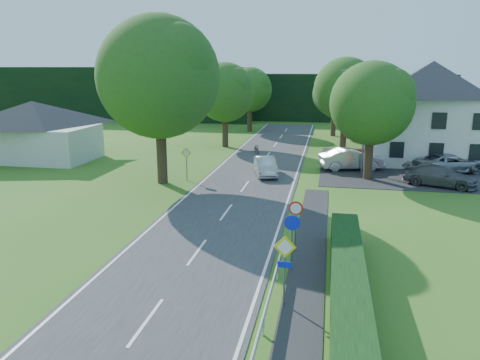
% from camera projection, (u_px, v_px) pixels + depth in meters
% --- Properties ---
extents(road, '(7.00, 80.00, 0.04)m').
position_uv_depth(road, '(233.00, 203.00, 28.65)').
color(road, '#333335').
rests_on(road, ground).
extents(parking_pad, '(14.00, 16.00, 0.04)m').
position_uv_depth(parking_pad, '(406.00, 167.00, 38.84)').
color(parking_pad, '#28272A').
rests_on(parking_pad, ground).
extents(line_edge_left, '(0.12, 80.00, 0.01)m').
position_uv_depth(line_edge_left, '(182.00, 199.00, 29.25)').
color(line_edge_left, white).
rests_on(line_edge_left, road).
extents(line_edge_right, '(0.12, 80.00, 0.01)m').
position_uv_depth(line_edge_right, '(286.00, 205.00, 28.05)').
color(line_edge_right, white).
rests_on(line_edge_right, road).
extents(line_centre, '(0.12, 80.00, 0.01)m').
position_uv_depth(line_centre, '(233.00, 202.00, 28.65)').
color(line_centre, white).
rests_on(line_centre, road).
extents(tree_main, '(9.40, 9.40, 11.64)m').
position_uv_depth(tree_main, '(160.00, 101.00, 32.20)').
color(tree_main, '#275519').
rests_on(tree_main, ground).
extents(tree_left_far, '(7.00, 7.00, 8.58)m').
position_uv_depth(tree_left_far, '(225.00, 105.00, 47.64)').
color(tree_left_far, '#275519').
rests_on(tree_left_far, ground).
extents(tree_right_far, '(7.40, 7.40, 9.09)m').
position_uv_depth(tree_right_far, '(345.00, 103.00, 47.27)').
color(tree_right_far, '#275519').
rests_on(tree_right_far, ground).
extents(tree_left_back, '(6.60, 6.60, 8.07)m').
position_uv_depth(tree_left_back, '(250.00, 100.00, 59.05)').
color(tree_left_back, '#275519').
rests_on(tree_left_back, ground).
extents(tree_right_back, '(6.20, 6.20, 7.56)m').
position_uv_depth(tree_right_back, '(334.00, 104.00, 55.27)').
color(tree_right_back, '#275519').
rests_on(tree_right_back, ground).
extents(tree_right_mid, '(7.00, 7.00, 8.58)m').
position_uv_depth(tree_right_mid, '(371.00, 121.00, 33.71)').
color(tree_right_mid, '#275519').
rests_on(tree_right_mid, ground).
extents(treeline_left, '(44.00, 6.00, 8.00)m').
position_uv_depth(treeline_left, '(112.00, 93.00, 72.92)').
color(treeline_left, black).
rests_on(treeline_left, ground).
extents(treeline_right, '(30.00, 5.00, 7.00)m').
position_uv_depth(treeline_right, '(347.00, 98.00, 70.23)').
color(treeline_right, black).
rests_on(treeline_right, ground).
extents(bungalow_left, '(11.00, 6.50, 5.20)m').
position_uv_depth(bungalow_left, '(34.00, 130.00, 41.23)').
color(bungalow_left, '#B3B4AF').
rests_on(bungalow_left, ground).
extents(house_white, '(10.60, 8.40, 8.60)m').
position_uv_depth(house_white, '(430.00, 111.00, 40.30)').
color(house_white, silver).
rests_on(house_white, ground).
extents(streetlight, '(2.03, 0.18, 8.00)m').
position_uv_depth(streetlight, '(363.00, 116.00, 35.65)').
color(streetlight, slate).
rests_on(streetlight, ground).
extents(sign_priority_right, '(0.78, 0.09, 2.59)m').
position_uv_depth(sign_priority_right, '(285.00, 258.00, 15.98)').
color(sign_priority_right, slate).
rests_on(sign_priority_right, ground).
extents(sign_roundabout, '(0.64, 0.08, 2.37)m').
position_uv_depth(sign_roundabout, '(292.00, 232.00, 18.87)').
color(sign_roundabout, slate).
rests_on(sign_roundabout, ground).
extents(sign_speed_limit, '(0.64, 0.11, 2.37)m').
position_uv_depth(sign_speed_limit, '(296.00, 214.00, 20.75)').
color(sign_speed_limit, slate).
rests_on(sign_speed_limit, ground).
extents(sign_priority_left, '(0.78, 0.09, 2.44)m').
position_uv_depth(sign_priority_left, '(186.00, 158.00, 33.83)').
color(sign_priority_left, slate).
rests_on(sign_priority_left, ground).
extents(moving_car, '(2.49, 4.46, 1.39)m').
position_uv_depth(moving_car, '(266.00, 166.00, 35.66)').
color(moving_car, silver).
rests_on(moving_car, road).
extents(motorcycle, '(1.15, 1.74, 0.87)m').
position_uv_depth(motorcycle, '(257.00, 149.00, 44.78)').
color(motorcycle, black).
rests_on(motorcycle, road).
extents(parked_car_red, '(4.36, 2.03, 1.45)m').
position_uv_depth(parked_car_red, '(372.00, 157.00, 39.19)').
color(parked_car_red, maroon).
rests_on(parked_car_red, parking_pad).
extents(parked_car_silver_a, '(5.40, 3.10, 1.68)m').
position_uv_depth(parked_car_silver_a, '(351.00, 159.00, 37.57)').
color(parked_car_silver_a, silver).
rests_on(parked_car_silver_a, parking_pad).
extents(parked_car_grey, '(5.28, 3.64, 1.42)m').
position_uv_depth(parked_car_grey, '(440.00, 176.00, 32.46)').
color(parked_car_grey, '#4F5055').
rests_on(parked_car_grey, parking_pad).
extents(parked_car_silver_b, '(5.91, 4.53, 1.49)m').
position_uv_depth(parked_car_silver_b, '(449.00, 163.00, 36.49)').
color(parked_car_silver_b, '#A1A1A8').
rests_on(parked_car_silver_b, parking_pad).
extents(parasol, '(2.38, 2.41, 1.76)m').
position_uv_depth(parasol, '(402.00, 152.00, 40.56)').
color(parasol, red).
rests_on(parasol, parking_pad).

